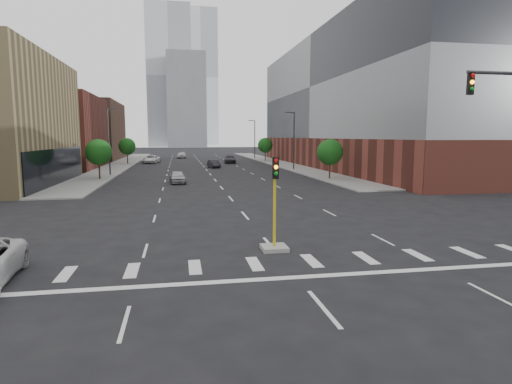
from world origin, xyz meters
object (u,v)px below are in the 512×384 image
object	(u,v)px
car_near_left	(177,177)
car_mid_right	(214,164)
car_far_left	(151,159)
car_deep_right	(230,159)
median_traffic_signal	(275,230)
car_distant	(182,155)

from	to	relation	value
car_near_left	car_mid_right	size ratio (longest dim) A/B	1.04
car_mid_right	car_far_left	distance (m)	18.42
car_far_left	car_deep_right	xyz separation A→B (m)	(15.46, -2.77, -0.01)
median_traffic_signal	car_deep_right	size ratio (longest dim) A/B	0.81
car_near_left	car_far_left	bearing A→B (deg)	93.89
median_traffic_signal	car_distant	world-z (taller)	median_traffic_signal
car_deep_right	median_traffic_signal	bearing A→B (deg)	-86.37
car_near_left	car_distant	size ratio (longest dim) A/B	0.90
median_traffic_signal	car_far_left	size ratio (longest dim) A/B	0.77
car_mid_right	car_distant	xyz separation A→B (m)	(-5.10, 33.07, 0.13)
car_far_left	car_near_left	bearing A→B (deg)	-73.22
car_far_left	car_deep_right	distance (m)	15.70
car_near_left	car_mid_right	world-z (taller)	car_near_left
car_near_left	car_far_left	world-z (taller)	car_far_left
car_far_left	car_deep_right	size ratio (longest dim) A/B	1.06
car_deep_right	car_mid_right	bearing A→B (deg)	-101.05
car_far_left	car_distant	size ratio (longest dim) A/B	1.22
median_traffic_signal	car_far_left	distance (m)	68.79
car_far_left	car_distant	bearing A→B (deg)	80.64
median_traffic_signal	car_deep_right	xyz separation A→B (m)	(5.74, 65.32, -0.19)
car_near_left	car_distant	bearing A→B (deg)	85.13
median_traffic_signal	car_deep_right	world-z (taller)	median_traffic_signal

